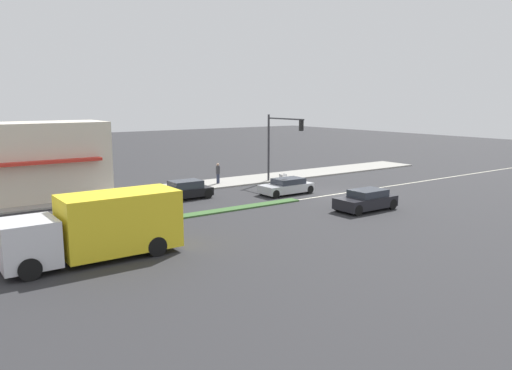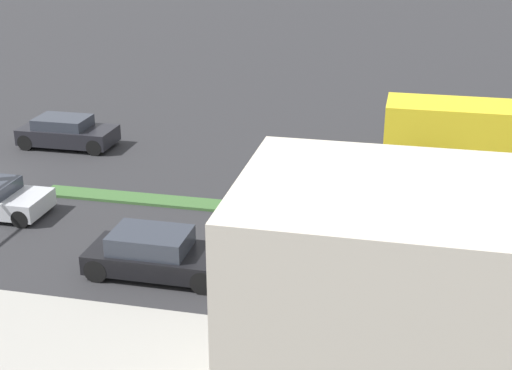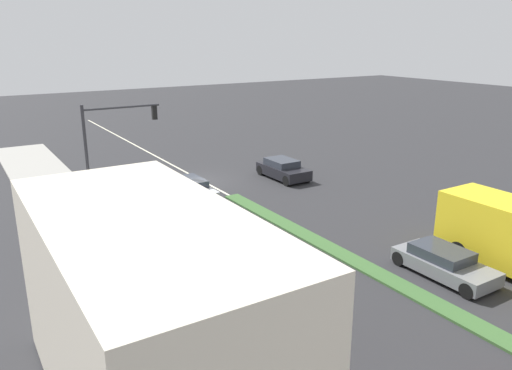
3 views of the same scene
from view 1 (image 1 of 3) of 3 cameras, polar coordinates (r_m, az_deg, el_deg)
ground_plane at (r=28.26m, az=-17.92°, el=-4.95°), size 160.00×160.00×0.00m
sidewalk_right at (r=36.64m, az=-22.97°, el=-1.87°), size 4.00×73.00×0.12m
lane_marking_center at (r=37.57m, az=9.18°, el=-1.03°), size 0.16×60.00×0.01m
building_corner_store at (r=37.68m, az=-24.05°, el=2.53°), size 5.11×9.56×5.30m
traffic_signal_main at (r=41.19m, az=2.66°, el=5.49°), size 4.59×0.34×5.60m
pedestrian at (r=41.15m, az=-4.37°, el=1.40°), size 0.34×0.34×1.67m
warning_aframe_sign at (r=41.56m, az=3.09°, el=0.70°), size 0.45×0.53×0.84m
delivery_truck at (r=22.90m, az=-17.40°, el=-4.53°), size 2.44×7.50×2.87m
suv_grey at (r=26.19m, az=-15.87°, el=-4.72°), size 1.82×4.13×1.16m
sedan_silver at (r=37.11m, az=3.53°, el=-0.16°), size 1.82×4.03×1.18m
suv_black at (r=35.61m, az=-8.23°, el=-0.59°), size 1.80×3.97×1.30m
sedan_dark at (r=32.40m, az=12.46°, el=-1.70°), size 1.90×4.06×1.31m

